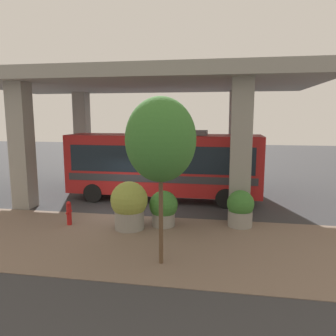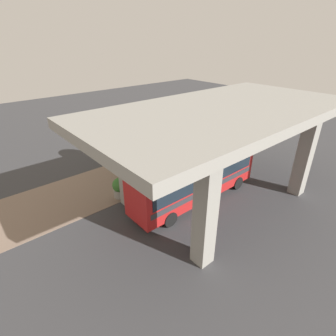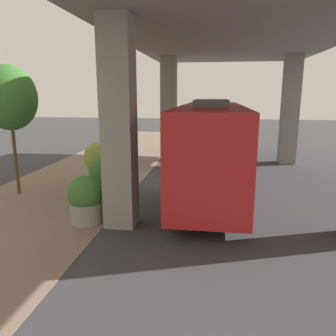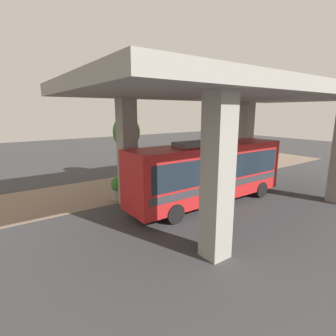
{
  "view_description": "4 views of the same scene",
  "coord_description": "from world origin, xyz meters",
  "px_view_note": "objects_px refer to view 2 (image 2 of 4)",
  "views": [
    {
      "loc": [
        -13.99,
        -4.49,
        4.51
      ],
      "look_at": [
        0.63,
        -1.99,
        2.17
      ],
      "focal_mm": 35.0,
      "sensor_mm": 36.0,
      "label": 1
    },
    {
      "loc": [
        14.12,
        -13.24,
        10.7
      ],
      "look_at": [
        1.98,
        -2.86,
        2.6
      ],
      "focal_mm": 28.0,
      "sensor_mm": 36.0,
      "label": 2
    },
    {
      "loc": [
        3.29,
        -14.55,
        3.99
      ],
      "look_at": [
        1.52,
        -2.18,
        1.16
      ],
      "focal_mm": 35.0,
      "sensor_mm": 36.0,
      "label": 3
    },
    {
      "loc": [
        13.83,
        -11.97,
        5.41
      ],
      "look_at": [
        1.1,
        -2.8,
        2.0
      ],
      "focal_mm": 28.0,
      "sensor_mm": 36.0,
      "label": 4
    }
  ],
  "objects_px": {
    "planter_middle": "(158,163)",
    "planter_back": "(150,172)",
    "fire_hydrant": "(181,159)",
    "planter_front": "(120,188)",
    "bus": "(196,174)",
    "street_tree_near": "(119,127)"
  },
  "relations": [
    {
      "from": "planter_front",
      "to": "street_tree_near",
      "type": "xyz_separation_m",
      "value": [
        -3.95,
        2.57,
        3.07
      ]
    },
    {
      "from": "fire_hydrant",
      "to": "street_tree_near",
      "type": "height_order",
      "value": "street_tree_near"
    },
    {
      "from": "planter_middle",
      "to": "bus",
      "type": "bearing_deg",
      "value": -5.93
    },
    {
      "from": "fire_hydrant",
      "to": "planter_front",
      "type": "relative_size",
      "value": 0.68
    },
    {
      "from": "planter_front",
      "to": "planter_back",
      "type": "bearing_deg",
      "value": 98.96
    },
    {
      "from": "bus",
      "to": "planter_back",
      "type": "height_order",
      "value": "bus"
    },
    {
      "from": "planter_middle",
      "to": "fire_hydrant",
      "type": "bearing_deg",
      "value": 89.53
    },
    {
      "from": "fire_hydrant",
      "to": "planter_back",
      "type": "height_order",
      "value": "planter_back"
    },
    {
      "from": "planter_front",
      "to": "street_tree_near",
      "type": "relative_size",
      "value": 0.3
    },
    {
      "from": "planter_middle",
      "to": "planter_back",
      "type": "bearing_deg",
      "value": -66.01
    },
    {
      "from": "fire_hydrant",
      "to": "street_tree_near",
      "type": "xyz_separation_m",
      "value": [
        -2.91,
        -4.47,
        3.31
      ]
    },
    {
      "from": "bus",
      "to": "planter_middle",
      "type": "xyz_separation_m",
      "value": [
        -4.85,
        0.5,
        -1.04
      ]
    },
    {
      "from": "planter_front",
      "to": "planter_middle",
      "type": "xyz_separation_m",
      "value": [
        -1.07,
        4.42,
        0.24
      ]
    },
    {
      "from": "fire_hydrant",
      "to": "street_tree_near",
      "type": "relative_size",
      "value": 0.2
    },
    {
      "from": "fire_hydrant",
      "to": "planter_middle",
      "type": "bearing_deg",
      "value": -90.47
    },
    {
      "from": "fire_hydrant",
      "to": "planter_middle",
      "type": "relative_size",
      "value": 0.53
    },
    {
      "from": "planter_front",
      "to": "planter_back",
      "type": "height_order",
      "value": "planter_front"
    },
    {
      "from": "bus",
      "to": "planter_middle",
      "type": "height_order",
      "value": "bus"
    },
    {
      "from": "fire_hydrant",
      "to": "planter_back",
      "type": "relative_size",
      "value": 0.69
    },
    {
      "from": "planter_front",
      "to": "street_tree_near",
      "type": "distance_m",
      "value": 5.62
    },
    {
      "from": "bus",
      "to": "planter_front",
      "type": "height_order",
      "value": "bus"
    },
    {
      "from": "bus",
      "to": "street_tree_near",
      "type": "height_order",
      "value": "street_tree_near"
    }
  ]
}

